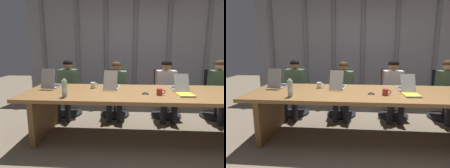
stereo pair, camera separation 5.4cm
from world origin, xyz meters
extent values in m
plane|color=#7F705B|center=(0.00, 0.00, 0.00)|extent=(12.08, 12.08, 0.00)
cube|color=olive|center=(0.00, 0.00, 0.71)|extent=(3.74, 1.11, 0.05)
cube|color=black|center=(0.00, 0.00, 0.65)|extent=(3.18, 0.10, 0.06)
cube|color=brown|center=(-1.62, 0.00, 0.34)|extent=(0.08, 0.95, 0.69)
cube|color=#9999A0|center=(0.00, 2.46, 1.48)|extent=(6.04, 0.10, 2.95)
cylinder|color=gray|center=(-2.59, 2.40, 1.48)|extent=(0.12, 0.12, 2.89)
cylinder|color=gray|center=(-1.63, 2.40, 1.48)|extent=(0.12, 0.12, 2.89)
cylinder|color=gray|center=(-0.85, 2.40, 1.48)|extent=(0.12, 0.12, 2.89)
cylinder|color=gray|center=(-0.07, 2.40, 1.48)|extent=(0.12, 0.12, 2.89)
cylinder|color=gray|center=(0.83, 2.40, 1.48)|extent=(0.12, 0.12, 2.89)
cylinder|color=gray|center=(1.82, 2.40, 1.48)|extent=(0.12, 0.12, 2.89)
cube|color=#A8ADB7|center=(-1.55, 0.28, 0.75)|extent=(0.27, 0.36, 0.02)
cube|color=black|center=(-1.54, 0.31, 0.76)|extent=(0.21, 0.21, 0.00)
cube|color=#A8ADB7|center=(-1.57, 0.09, 0.91)|extent=(0.24, 0.09, 0.31)
cube|color=black|center=(-1.57, 0.09, 0.91)|extent=(0.21, 0.08, 0.28)
cube|color=beige|center=(-0.53, 0.27, 0.75)|extent=(0.25, 0.36, 0.02)
cube|color=black|center=(-0.53, 0.29, 0.76)|extent=(0.20, 0.20, 0.00)
cube|color=beige|center=(-0.56, 0.04, 0.90)|extent=(0.23, 0.16, 0.30)
cube|color=black|center=(-0.56, 0.04, 0.91)|extent=(0.20, 0.13, 0.27)
cube|color=#BCBCC1|center=(0.53, 0.25, 0.75)|extent=(0.22, 0.30, 0.02)
cube|color=black|center=(0.53, 0.27, 0.76)|extent=(0.18, 0.17, 0.00)
cube|color=#BCBCC1|center=(0.52, 0.03, 0.88)|extent=(0.22, 0.14, 0.26)
cube|color=black|center=(0.52, 0.04, 0.88)|extent=(0.19, 0.12, 0.23)
cube|color=#2D2D38|center=(-1.54, 0.96, 0.40)|extent=(0.55, 0.55, 0.08)
cube|color=#2D2D38|center=(-1.57, 1.18, 0.68)|extent=(0.44, 0.18, 0.49)
cylinder|color=#262628|center=(-1.54, 0.96, 0.20)|extent=(0.05, 0.05, 0.32)
cylinder|color=black|center=(-1.54, 0.96, 0.02)|extent=(0.60, 0.60, 0.04)
cube|color=#511E19|center=(-0.53, 0.96, 0.40)|extent=(0.50, 0.50, 0.08)
cube|color=#511E19|center=(-0.53, 1.18, 0.69)|extent=(0.44, 0.13, 0.49)
cylinder|color=#262628|center=(-0.53, 0.96, 0.20)|extent=(0.05, 0.05, 0.32)
cylinder|color=black|center=(-0.53, 0.96, 0.02)|extent=(0.60, 0.60, 0.04)
cube|color=#511E19|center=(0.53, 0.96, 0.40)|extent=(0.54, 0.54, 0.08)
cube|color=#511E19|center=(0.50, 1.18, 0.70)|extent=(0.44, 0.18, 0.52)
cylinder|color=#262628|center=(0.53, 0.96, 0.20)|extent=(0.05, 0.05, 0.32)
cylinder|color=black|center=(0.53, 0.96, 0.02)|extent=(0.60, 0.60, 0.04)
cube|color=black|center=(1.52, 0.96, 0.40)|extent=(0.54, 0.54, 0.08)
cube|color=black|center=(1.55, 1.18, 0.69)|extent=(0.44, 0.18, 0.51)
cylinder|color=#262628|center=(1.52, 0.96, 0.20)|extent=(0.05, 0.05, 0.32)
cylinder|color=black|center=(1.52, 0.96, 0.02)|extent=(0.60, 0.60, 0.04)
cube|color=#4C6B4C|center=(-1.49, 0.94, 0.70)|extent=(0.38, 0.24, 0.52)
sphere|color=#8C6647|center=(-1.49, 0.94, 1.06)|extent=(0.19, 0.19, 0.19)
ellipsoid|color=black|center=(-1.49, 0.94, 1.08)|extent=(0.19, 0.19, 0.14)
cylinder|color=#4C6B4C|center=(-1.33, 0.93, 0.77)|extent=(0.08, 0.14, 0.27)
cylinder|color=#8C6647|center=(-1.34, 0.72, 0.65)|extent=(0.08, 0.30, 0.06)
cylinder|color=#4C6B4C|center=(-1.65, 0.95, 0.77)|extent=(0.08, 0.14, 0.27)
cylinder|color=#8C6647|center=(-1.66, 0.74, 0.65)|extent=(0.08, 0.30, 0.06)
cylinder|color=#262833|center=(-1.40, 0.74, 0.41)|extent=(0.15, 0.41, 0.13)
cylinder|color=#262833|center=(-1.41, 0.56, 0.21)|extent=(0.11, 0.11, 0.42)
cylinder|color=#262833|center=(-1.60, 0.75, 0.41)|extent=(0.15, 0.41, 0.13)
cylinder|color=#262833|center=(-1.61, 0.57, 0.21)|extent=(0.11, 0.11, 0.42)
cube|color=#4C6B4C|center=(-0.50, 0.94, 0.69)|extent=(0.41, 0.25, 0.49)
sphere|color=#8C6647|center=(-0.50, 0.94, 1.03)|extent=(0.18, 0.18, 0.18)
ellipsoid|color=#472D19|center=(-0.50, 0.94, 1.05)|extent=(0.19, 0.19, 0.14)
cylinder|color=#4C6B4C|center=(-0.33, 0.93, 0.74)|extent=(0.08, 0.14, 0.27)
cylinder|color=#8C6647|center=(-0.34, 0.72, 0.63)|extent=(0.08, 0.30, 0.06)
cylinder|color=#4C6B4C|center=(-0.67, 0.95, 0.74)|extent=(0.08, 0.14, 0.27)
cylinder|color=#8C6647|center=(-0.68, 0.74, 0.63)|extent=(0.08, 0.30, 0.06)
cylinder|color=#262833|center=(-0.41, 0.73, 0.41)|extent=(0.16, 0.41, 0.13)
cylinder|color=#262833|center=(-0.42, 0.55, 0.21)|extent=(0.11, 0.11, 0.42)
cylinder|color=#262833|center=(-0.61, 0.75, 0.41)|extent=(0.16, 0.41, 0.13)
cylinder|color=#262833|center=(-0.62, 0.57, 0.21)|extent=(0.11, 0.11, 0.42)
cube|color=silver|center=(0.48, 0.94, 0.70)|extent=(0.38, 0.22, 0.51)
sphere|color=#8C6647|center=(0.48, 0.94, 1.06)|extent=(0.20, 0.20, 0.20)
ellipsoid|color=black|center=(0.48, 0.94, 1.08)|extent=(0.21, 0.21, 0.15)
cylinder|color=silver|center=(0.64, 0.94, 0.76)|extent=(0.07, 0.14, 0.27)
cylinder|color=#8C6647|center=(0.65, 0.73, 0.64)|extent=(0.07, 0.30, 0.06)
cylinder|color=silver|center=(0.32, 0.94, 0.76)|extent=(0.07, 0.14, 0.27)
cylinder|color=#8C6647|center=(0.33, 0.73, 0.64)|extent=(0.07, 0.30, 0.06)
cylinder|color=#262833|center=(0.59, 0.74, 0.41)|extent=(0.13, 0.40, 0.13)
cylinder|color=#262833|center=(0.59, 0.56, 0.21)|extent=(0.11, 0.11, 0.42)
cylinder|color=#262833|center=(0.39, 0.74, 0.41)|extent=(0.13, 0.40, 0.13)
cylinder|color=#262833|center=(0.39, 0.56, 0.21)|extent=(0.11, 0.11, 0.42)
cube|color=#4C6B4C|center=(1.50, 0.94, 0.70)|extent=(0.36, 0.24, 0.52)
sphere|color=tan|center=(1.50, 0.94, 1.07)|extent=(0.20, 0.20, 0.20)
ellipsoid|color=#472D19|center=(1.50, 0.94, 1.09)|extent=(0.20, 0.20, 0.15)
cylinder|color=#4C6B4C|center=(1.36, 0.93, 0.77)|extent=(0.08, 0.14, 0.27)
cylinder|color=tan|center=(1.37, 0.72, 0.65)|extent=(0.08, 0.30, 0.06)
cylinder|color=#262833|center=(1.41, 0.73, 0.41)|extent=(0.15, 0.41, 0.13)
cylinder|color=#262833|center=(1.43, 0.55, 0.21)|extent=(0.11, 0.11, 0.42)
cylinder|color=#ADD1B2|center=(-1.16, -0.35, 0.85)|extent=(0.07, 0.07, 0.23)
cylinder|color=white|center=(-1.16, -0.35, 0.84)|extent=(0.07, 0.07, 0.07)
cylinder|color=white|center=(-1.16, -0.35, 0.98)|extent=(0.04, 0.04, 0.02)
cylinder|color=#B2332D|center=(0.16, -0.16, 0.78)|extent=(0.08, 0.08, 0.09)
torus|color=#B2332D|center=(0.22, -0.16, 0.78)|extent=(0.06, 0.01, 0.06)
cylinder|color=white|center=(-0.86, 0.22, 0.79)|extent=(0.08, 0.08, 0.10)
torus|color=white|center=(-0.81, 0.22, 0.79)|extent=(0.07, 0.01, 0.07)
cone|color=black|center=(-0.03, -0.13, 0.76)|extent=(0.11, 0.11, 0.03)
cube|color=yellow|center=(0.53, -0.14, 0.75)|extent=(0.24, 0.31, 0.02)
cylinder|color=silver|center=(0.53, -0.29, 0.76)|extent=(0.21, 0.03, 0.01)
camera|label=1|loc=(-0.34, -2.86, 1.43)|focal=30.62mm
camera|label=2|loc=(-0.28, -2.85, 1.43)|focal=30.62mm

